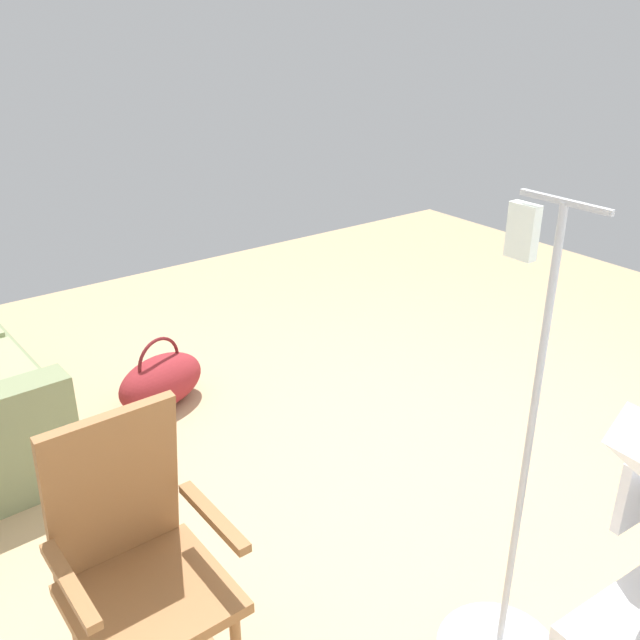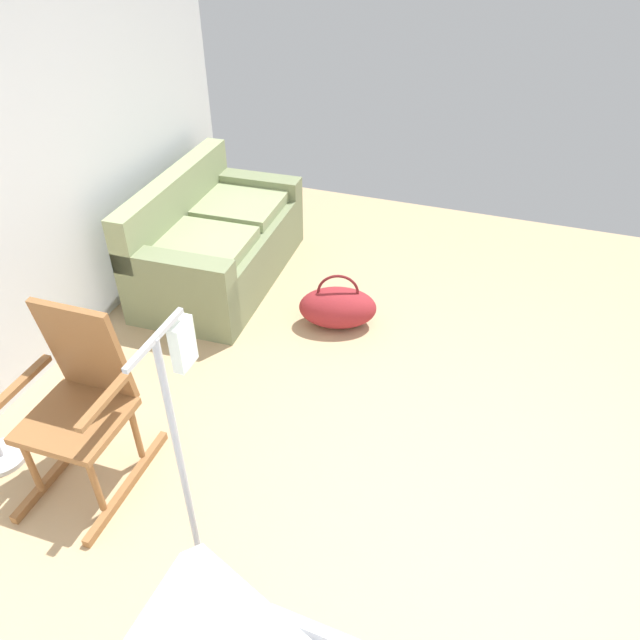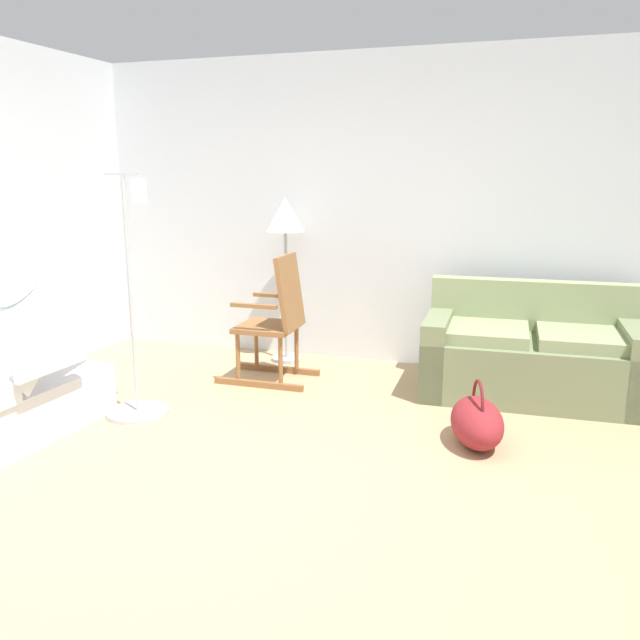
% 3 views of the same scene
% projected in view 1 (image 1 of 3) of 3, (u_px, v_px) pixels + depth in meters
% --- Properties ---
extents(ground_plane, '(6.70, 6.70, 0.00)m').
position_uv_depth(ground_plane, '(428.00, 437.00, 3.79)').
color(ground_plane, tan).
extents(rocking_chair, '(0.77, 0.51, 1.05)m').
position_uv_depth(rocking_chair, '(138.00, 572.00, 2.21)').
color(rocking_chair, brown).
rests_on(rocking_chair, ground).
extents(duffel_bag, '(0.46, 0.63, 0.43)m').
position_uv_depth(duffel_bag, '(161.00, 381.00, 4.04)').
color(duffel_bag, maroon).
rests_on(duffel_bag, ground).
extents(iv_pole, '(0.44, 0.44, 1.69)m').
position_uv_depth(iv_pole, '(503.00, 603.00, 2.41)').
color(iv_pole, '#B2B5BA').
rests_on(iv_pole, ground).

